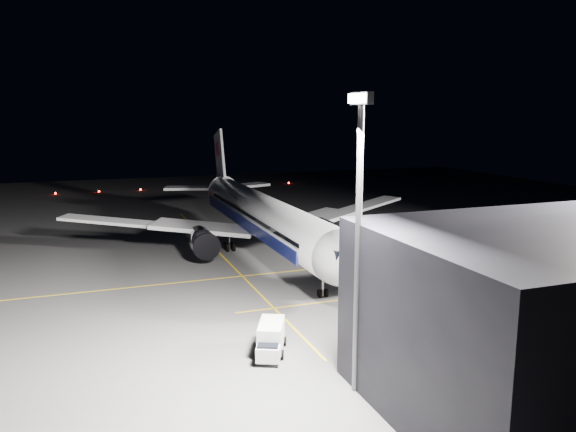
# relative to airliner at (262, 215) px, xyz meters

# --- Properties ---
(ground) EXTENTS (200.00, 200.00, 0.00)m
(ground) POSITION_rel_airliner_xyz_m (1.08, 0.00, -5.16)
(ground) COLOR #4C4C4F
(ground) RESTS_ON ground
(guide_line_main) EXTENTS (0.25, 80.00, 0.01)m
(guide_line_main) POSITION_rel_airliner_xyz_m (11.08, 0.00, -5.16)
(guide_line_main) COLOR gold
(guide_line_main) RESTS_ON ground
(guide_line_cross) EXTENTS (70.00, 0.25, 0.01)m
(guide_line_cross) POSITION_rel_airliner_xyz_m (1.08, -6.00, -5.16)
(guide_line_cross) COLOR gold
(guide_line_cross) RESTS_ON ground
(guide_line_side) EXTENTS (0.25, 40.00, 0.01)m
(guide_line_side) POSITION_rel_airliner_xyz_m (23.08, 10.00, -5.16)
(guide_line_side) COLOR gold
(guide_line_side) RESTS_ON ground
(airliner) EXTENTS (61.48, 54.22, 16.64)m
(airliner) POSITION_rel_airliner_xyz_m (0.00, 0.00, 0.00)
(airliner) COLOR silver
(airliner) RESTS_ON ground
(jet_bridge) EXTENTS (3.60, 34.40, 6.30)m
(jet_bridge) POSITION_rel_airliner_xyz_m (23.08, 18.06, -0.58)
(jet_bridge) COLOR #B2B2B7
(jet_bridge) RESTS_ON ground
(floodlight_mast_south) EXTENTS (2.40, 0.67, 20.70)m
(floodlight_mast_south) POSITION_rel_airliner_xyz_m (41.08, -6.01, 7.21)
(floodlight_mast_south) COLOR #59595E
(floodlight_mast_south) RESTS_ON ground
(taxiway_lights) EXTENTS (0.44, 60.44, 0.44)m
(taxiway_lights) POSITION_rel_airliner_xyz_m (-70.92, 0.00, -4.94)
(taxiway_lights) COLOR #FF140A
(taxiway_lights) RESTS_ON ground
(service_truck) EXTENTS (5.33, 3.84, 2.55)m
(service_truck) POSITION_rel_airliner_xyz_m (33.31, -9.73, -3.80)
(service_truck) COLOR silver
(service_truck) RESTS_ON ground
(baggage_tug) EXTENTS (3.15, 2.85, 1.89)m
(baggage_tug) POSITION_rel_airliner_xyz_m (-1.76, 12.83, -4.29)
(baggage_tug) COLOR black
(baggage_tug) RESTS_ON ground
(safety_cone_a) EXTENTS (0.36, 0.36, 0.54)m
(safety_cone_a) POSITION_rel_airliner_xyz_m (3.86, 8.34, -4.89)
(safety_cone_a) COLOR #D85309
(safety_cone_a) RESTS_ON ground
(safety_cone_b) EXTENTS (0.40, 0.40, 0.60)m
(safety_cone_b) POSITION_rel_airliner_xyz_m (7.08, 4.00, -4.86)
(safety_cone_b) COLOR #D85309
(safety_cone_b) RESTS_ON ground
(safety_cone_c) EXTENTS (0.45, 0.45, 0.67)m
(safety_cone_c) POSITION_rel_airliner_xyz_m (-5.73, 4.00, -4.83)
(safety_cone_c) COLOR #D85309
(safety_cone_c) RESTS_ON ground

